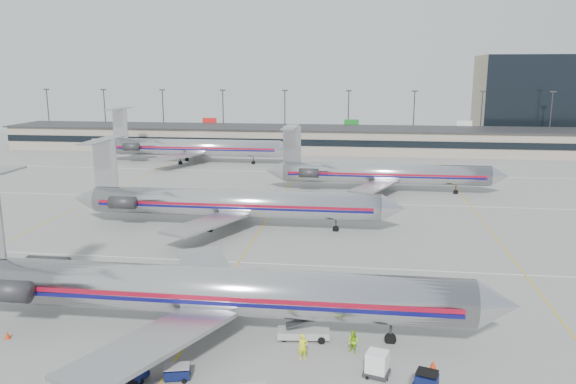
% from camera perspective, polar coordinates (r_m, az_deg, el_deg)
% --- Properties ---
extents(ground, '(260.00, 260.00, 0.00)m').
position_cam_1_polar(ground, '(53.03, -7.37, -10.65)').
color(ground, gray).
rests_on(ground, ground).
extents(apron_markings, '(160.00, 0.15, 0.02)m').
position_cam_1_polar(apron_markings, '(62.08, -5.00, -7.12)').
color(apron_markings, silver).
rests_on(apron_markings, ground).
extents(terminal, '(162.00, 17.00, 6.25)m').
position_cam_1_polar(terminal, '(146.73, 2.43, 5.41)').
color(terminal, gray).
rests_on(terminal, ground).
extents(light_mast_row, '(163.60, 0.40, 15.28)m').
position_cam_1_polar(light_mast_row, '(160.12, 2.90, 7.92)').
color(light_mast_row, '#38383D').
rests_on(light_mast_row, ground).
extents(distant_building, '(30.00, 20.00, 25.00)m').
position_cam_1_polar(distant_building, '(182.05, 23.44, 8.70)').
color(distant_building, tan).
rests_on(distant_building, ground).
extents(jet_foreground, '(47.56, 28.01, 12.45)m').
position_cam_1_polar(jet_foreground, '(45.58, -9.25, -9.72)').
color(jet_foreground, silver).
rests_on(jet_foreground, ground).
extents(jet_second_row, '(44.85, 26.41, 11.74)m').
position_cam_1_polar(jet_second_row, '(74.79, -6.14, -1.08)').
color(jet_second_row, silver).
rests_on(jet_second_row, ground).
extents(jet_third_row, '(41.31, 25.41, 11.30)m').
position_cam_1_polar(jet_third_row, '(97.77, 9.30, 1.90)').
color(jet_third_row, silver).
rests_on(jet_third_row, ground).
extents(jet_back_row, '(45.33, 27.88, 12.39)m').
position_cam_1_polar(jet_back_row, '(129.21, -9.74, 4.51)').
color(jet_back_row, silver).
rests_on(jet_back_row, ground).
extents(tug_left, '(2.52, 1.34, 2.01)m').
position_cam_1_polar(tug_left, '(40.92, -16.62, -16.96)').
color(tug_left, '#0A113B').
rests_on(tug_left, ground).
extents(tug_center, '(2.59, 1.81, 1.92)m').
position_cam_1_polar(tug_center, '(41.13, -15.97, -16.82)').
color(tug_center, '#0A113B').
rests_on(tug_center, ground).
extents(cart_outer, '(1.94, 1.55, 0.97)m').
position_cam_1_polar(cart_outer, '(40.65, -11.21, -17.51)').
color(cart_outer, '#0A113B').
rests_on(cart_outer, ground).
extents(uld_container, '(1.98, 1.79, 1.76)m').
position_cam_1_polar(uld_container, '(40.59, 9.03, -16.87)').
color(uld_container, '#2D2D30').
rests_on(uld_container, ground).
extents(belt_loader, '(4.83, 1.85, 2.51)m').
position_cam_1_polar(belt_loader, '(45.00, 1.71, -13.95)').
color(belt_loader, '#979797').
rests_on(belt_loader, ground).
extents(ramp_worker_near, '(0.83, 0.67, 1.96)m').
position_cam_1_polar(ramp_worker_near, '(42.07, 1.53, -15.46)').
color(ramp_worker_near, '#E0F116').
rests_on(ramp_worker_near, ground).
extents(ramp_worker_far, '(1.08, 1.05, 1.76)m').
position_cam_1_polar(ramp_worker_far, '(43.18, 6.63, -14.92)').
color(ramp_worker_far, '#88D113').
rests_on(ramp_worker_far, ground).
extents(cone_right, '(0.43, 0.43, 0.59)m').
position_cam_1_polar(cone_right, '(42.55, 14.54, -16.58)').
color(cone_right, red).
rests_on(cone_right, ground).
extents(cone_left, '(0.48, 0.48, 0.59)m').
position_cam_1_polar(cone_left, '(50.29, -26.62, -12.86)').
color(cone_left, red).
rests_on(cone_left, ground).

